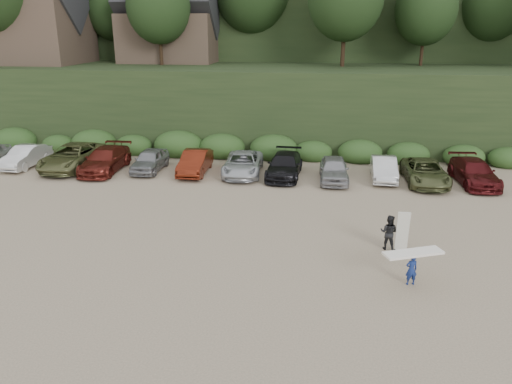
# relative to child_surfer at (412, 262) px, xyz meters

# --- Properties ---
(ground) EXTENTS (120.00, 120.00, 0.00)m
(ground) POSITION_rel_child_surfer_xyz_m (-4.99, 3.07, -0.91)
(ground) COLOR tan
(ground) RESTS_ON ground
(hillside_backdrop) EXTENTS (90.00, 41.50, 28.00)m
(hillside_backdrop) POSITION_rel_child_surfer_xyz_m (-5.26, 39.00, 10.31)
(hillside_backdrop) COLOR black
(hillside_backdrop) RESTS_ON ground
(parked_cars) EXTENTS (33.97, 5.93, 1.62)m
(parked_cars) POSITION_rel_child_surfer_xyz_m (-10.03, 13.13, -0.18)
(parked_cars) COLOR #ACADB1
(parked_cars) RESTS_ON ground
(child_surfer) EXTENTS (2.29, 1.42, 1.33)m
(child_surfer) POSITION_rel_child_surfer_xyz_m (0.00, 0.00, 0.00)
(child_surfer) COLOR navy
(child_surfer) RESTS_ON ground
(adult_surfer) EXTENTS (1.24, 0.81, 1.83)m
(adult_surfer) POSITION_rel_child_surfer_xyz_m (-0.44, 3.03, -0.12)
(adult_surfer) COLOR black
(adult_surfer) RESTS_ON ground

